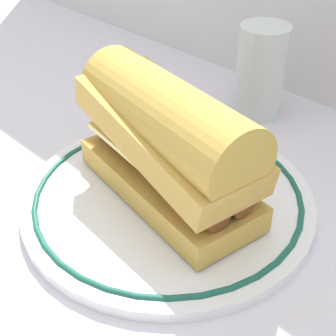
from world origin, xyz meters
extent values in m
plane|color=silver|center=(0.00, 0.00, 0.00)|extent=(1.50, 1.50, 0.00)
cylinder|color=white|center=(-0.01, 0.02, 0.01)|extent=(0.29, 0.29, 0.01)
torus|color=#195947|center=(-0.01, 0.02, 0.01)|extent=(0.27, 0.27, 0.01)
cube|color=gold|center=(-0.01, 0.02, 0.03)|extent=(0.21, 0.12, 0.03)
cylinder|color=brown|center=(-0.02, 0.00, 0.05)|extent=(0.19, 0.05, 0.02)
cylinder|color=brown|center=(-0.01, 0.03, 0.05)|extent=(0.19, 0.05, 0.02)
cube|color=#EAD67A|center=(-0.01, 0.02, 0.07)|extent=(0.17, 0.11, 0.01)
cube|color=gold|center=(-0.01, 0.02, 0.09)|extent=(0.21, 0.12, 0.06)
cylinder|color=gold|center=(-0.01, 0.02, 0.10)|extent=(0.21, 0.10, 0.07)
cylinder|color=silver|center=(-0.06, 0.23, 0.06)|extent=(0.06, 0.06, 0.12)
cylinder|color=gold|center=(-0.06, 0.23, 0.02)|extent=(0.05, 0.05, 0.05)
camera|label=1|loc=(0.26, -0.26, 0.32)|focal=53.01mm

